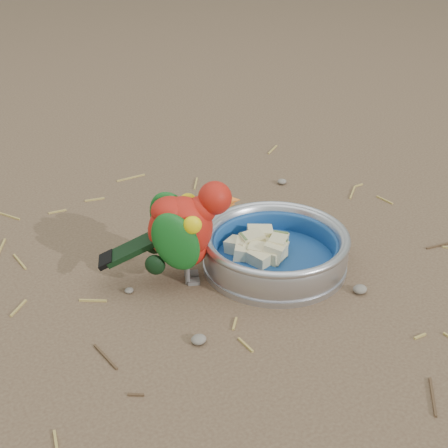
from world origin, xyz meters
TOP-DOWN VIEW (x-y plane):
  - ground at (0.00, 0.00)m, footprint 60.00×60.00m
  - food_bowl at (-0.01, 0.00)m, footprint 0.23×0.23m
  - bowl_wall at (-0.01, 0.00)m, footprint 0.23×0.23m
  - fruit_wedges at (-0.01, 0.00)m, footprint 0.14×0.14m
  - lory_parrot at (-0.15, 0.04)m, footprint 0.22×0.16m
  - ground_debris at (-0.01, 0.04)m, footprint 0.90×0.80m

SIDE VIEW (x-z plane):
  - ground at x=0.00m, z-range 0.00..0.00m
  - ground_debris at x=-0.01m, z-range 0.00..0.01m
  - food_bowl at x=-0.01m, z-range 0.00..0.02m
  - fruit_wedges at x=-0.01m, z-range 0.02..0.05m
  - bowl_wall at x=-0.01m, z-range 0.02..0.06m
  - lory_parrot at x=-0.15m, z-range 0.00..0.16m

